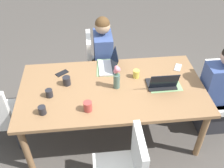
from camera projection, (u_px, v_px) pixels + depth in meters
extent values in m
plane|color=#4C4742|center=(112.00, 130.00, 3.31)|extent=(10.00, 10.00, 0.00)
cube|color=olive|center=(112.00, 89.00, 2.85)|extent=(2.06, 1.08, 0.04)
cylinder|color=olive|center=(26.00, 150.00, 2.66)|extent=(0.07, 0.07, 0.69)
cylinder|color=olive|center=(202.00, 135.00, 2.81)|extent=(0.07, 0.07, 0.69)
cylinder|color=olive|center=(37.00, 92.00, 3.36)|extent=(0.07, 0.07, 0.69)
cylinder|color=olive|center=(177.00, 82.00, 3.51)|extent=(0.07, 0.07, 0.69)
cube|color=silver|center=(219.00, 101.00, 3.13)|extent=(0.44, 0.44, 0.08)
cube|color=silver|center=(218.00, 75.00, 3.10)|extent=(0.42, 0.06, 0.45)
cylinder|color=#333338|center=(206.00, 126.00, 3.11)|extent=(0.04, 0.04, 0.37)
cylinder|color=#333338|center=(222.00, 103.00, 3.43)|extent=(0.04, 0.04, 0.37)
cylinder|color=#333338|center=(195.00, 105.00, 3.40)|extent=(0.04, 0.04, 0.37)
cube|color=#2D2D33|center=(210.00, 112.00, 3.24)|extent=(0.34, 0.36, 0.45)
cube|color=#384C84|center=(221.00, 83.00, 2.94)|extent=(0.40, 0.24, 0.50)
cube|color=silver|center=(103.00, 66.00, 3.70)|extent=(0.44, 0.44, 0.08)
cube|color=silver|center=(89.00, 51.00, 3.52)|extent=(0.06, 0.42, 0.45)
cylinder|color=#333338|center=(115.00, 69.00, 4.01)|extent=(0.04, 0.04, 0.37)
cylinder|color=#333338|center=(118.00, 85.00, 3.72)|extent=(0.04, 0.04, 0.37)
cylinder|color=#333338|center=(91.00, 71.00, 3.98)|extent=(0.04, 0.04, 0.37)
cylinder|color=#333338|center=(92.00, 87.00, 3.69)|extent=(0.04, 0.04, 0.37)
cube|color=#2D2D33|center=(104.00, 78.00, 3.78)|extent=(0.36, 0.34, 0.45)
cube|color=#384C84|center=(103.00, 51.00, 3.47)|extent=(0.24, 0.40, 0.50)
sphere|color=tan|center=(102.00, 26.00, 3.23)|extent=(0.20, 0.20, 0.20)
sphere|color=#51381E|center=(102.00, 24.00, 3.21)|extent=(0.19, 0.19, 0.19)
cylinder|color=#333338|center=(23.00, 115.00, 3.26)|extent=(0.04, 0.04, 0.37)
cylinder|color=#333338|center=(18.00, 139.00, 2.97)|extent=(0.04, 0.04, 0.37)
cube|color=silver|center=(139.00, 155.00, 2.22)|extent=(0.06, 0.42, 0.45)
cylinder|color=#333338|center=(133.00, 167.00, 2.68)|extent=(0.04, 0.04, 0.37)
cylinder|color=#4C6B60|center=(117.00, 81.00, 2.79)|extent=(0.07, 0.07, 0.17)
sphere|color=#DB7584|center=(117.00, 70.00, 2.70)|extent=(0.07, 0.07, 0.07)
cylinder|color=#477A3D|center=(117.00, 72.00, 2.72)|extent=(0.01, 0.01, 0.07)
sphere|color=#DB7584|center=(117.00, 68.00, 2.70)|extent=(0.05, 0.05, 0.05)
cylinder|color=#477A3D|center=(116.00, 71.00, 2.73)|extent=(0.01, 0.01, 0.08)
sphere|color=#DB7584|center=(116.00, 71.00, 2.70)|extent=(0.05, 0.05, 0.05)
cylinder|color=#477A3D|center=(116.00, 73.00, 2.72)|extent=(0.01, 0.01, 0.05)
sphere|color=#DB7584|center=(117.00, 70.00, 2.67)|extent=(0.05, 0.05, 0.05)
cylinder|color=#477A3D|center=(117.00, 73.00, 2.70)|extent=(0.01, 0.01, 0.08)
cube|color=#7FAD70|center=(164.00, 84.00, 2.88)|extent=(0.36, 0.27, 0.00)
cube|color=#7FAD70|center=(107.00, 67.00, 3.13)|extent=(0.29, 0.38, 0.00)
cube|color=silver|center=(108.00, 68.00, 3.11)|extent=(0.22, 0.32, 0.02)
cube|color=black|center=(114.00, 60.00, 3.05)|extent=(0.07, 0.31, 0.19)
cube|color=black|center=(161.00, 84.00, 2.87)|extent=(0.32, 0.22, 0.02)
cube|color=black|center=(164.00, 82.00, 2.73)|extent=(0.31, 0.06, 0.20)
cylinder|color=#232328|center=(49.00, 93.00, 2.70)|extent=(0.08, 0.08, 0.09)
cylinder|color=#AD3D38|center=(88.00, 106.00, 2.54)|extent=(0.09, 0.09, 0.11)
cylinder|color=#DBC64C|center=(136.00, 74.00, 2.95)|extent=(0.07, 0.07, 0.10)
cylinder|color=#232328|center=(42.00, 110.00, 2.51)|extent=(0.08, 0.08, 0.09)
cylinder|color=#232328|center=(67.00, 81.00, 2.85)|extent=(0.09, 0.09, 0.10)
cube|color=black|center=(62.00, 73.00, 3.04)|extent=(0.16, 0.15, 0.01)
cube|color=silver|center=(178.00, 67.00, 3.12)|extent=(0.13, 0.17, 0.01)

